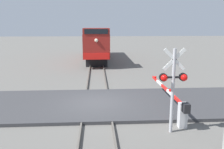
{
  "coord_description": "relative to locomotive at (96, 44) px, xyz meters",
  "views": [
    {
      "loc": [
        0.04,
        -13.3,
        4.62
      ],
      "look_at": [
        0.96,
        1.25,
        1.54
      ],
      "focal_mm": 38.51,
      "sensor_mm": 36.0,
      "label": 1
    }
  ],
  "objects": [
    {
      "name": "locomotive",
      "position": [
        0.0,
        0.0,
        0.0
      ],
      "size": [
        2.78,
        14.57,
        4.19
      ],
      "color": "black",
      "rests_on": "ground_plane"
    },
    {
      "name": "rail_track_right",
      "position": [
        0.72,
        -17.95,
        -2.06
      ],
      "size": [
        0.08,
        80.0,
        0.15
      ],
      "primitive_type": "cube",
      "color": "#59544C",
      "rests_on": "ground_plane"
    },
    {
      "name": "rail_track_left",
      "position": [
        -0.72,
        -17.95,
        -2.06
      ],
      "size": [
        0.08,
        80.0,
        0.15
      ],
      "primitive_type": "cube",
      "color": "#59544C",
      "rests_on": "ground_plane"
    },
    {
      "name": "ground_plane",
      "position": [
        0.0,
        -17.95,
        -2.13
      ],
      "size": [
        160.0,
        160.0,
        0.0
      ],
      "primitive_type": "plane",
      "color": "#605E59"
    },
    {
      "name": "crossing_gate",
      "position": [
        3.87,
        -20.36,
        -1.34
      ],
      "size": [
        0.36,
        6.39,
        1.27
      ],
      "color": "silver",
      "rests_on": "ground_plane"
    },
    {
      "name": "road_surface",
      "position": [
        0.0,
        -17.95,
        -2.05
      ],
      "size": [
        36.0,
        5.63,
        0.17
      ],
      "primitive_type": "cube",
      "color": "#38383A",
      "rests_on": "ground_plane"
    },
    {
      "name": "crossing_signal",
      "position": [
        3.21,
        -21.7,
        0.11
      ],
      "size": [
        1.18,
        0.33,
        3.67
      ],
      "color": "#ADADB2",
      "rests_on": "ground_plane"
    }
  ]
}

